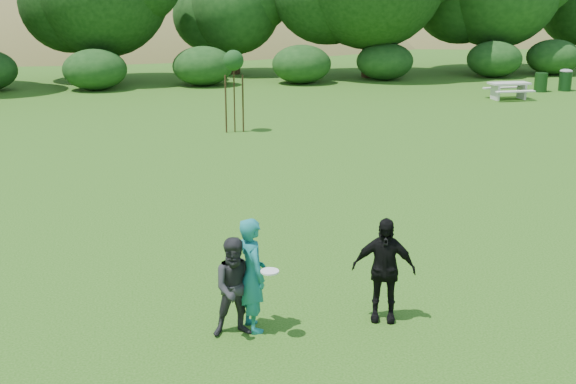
# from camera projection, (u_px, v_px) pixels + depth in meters

# --- Properties ---
(ground) EXTENTS (120.00, 120.00, 0.00)m
(ground) POSITION_uv_depth(u_px,v_px,m) (327.00, 308.00, 11.68)
(ground) COLOR #19470C
(ground) RESTS_ON ground
(player_teal) EXTENTS (0.54, 0.71, 1.76)m
(player_teal) POSITION_uv_depth(u_px,v_px,m) (252.00, 275.00, 10.74)
(player_teal) COLOR #1B767A
(player_teal) RESTS_ON ground
(player_grey) EXTENTS (0.75, 0.60, 1.52)m
(player_grey) POSITION_uv_depth(u_px,v_px,m) (237.00, 287.00, 10.59)
(player_grey) COLOR #29292B
(player_grey) RESTS_ON ground
(player_black) EXTENTS (1.05, 0.72, 1.66)m
(player_black) POSITION_uv_depth(u_px,v_px,m) (384.00, 269.00, 11.06)
(player_black) COLOR black
(player_black) RESTS_ON ground
(trash_can_near) EXTENTS (0.60, 0.60, 0.90)m
(trash_can_near) POSITION_uv_depth(u_px,v_px,m) (541.00, 82.00, 34.54)
(trash_can_near) COLOR #163914
(trash_can_near) RESTS_ON ground
(frisbee) EXTENTS (0.27, 0.27, 0.03)m
(frisbee) POSITION_uv_depth(u_px,v_px,m) (270.00, 271.00, 10.38)
(frisbee) COLOR white
(frisbee) RESTS_ON ground
(sapling) EXTENTS (0.70, 0.70, 2.85)m
(sapling) POSITION_uv_depth(u_px,v_px,m) (234.00, 63.00, 24.65)
(sapling) COLOR #352514
(sapling) RESTS_ON ground
(picnic_table) EXTENTS (1.80, 1.48, 0.76)m
(picnic_table) POSITION_uv_depth(u_px,v_px,m) (509.00, 88.00, 32.25)
(picnic_table) COLOR #BABAAC
(picnic_table) RESTS_ON ground
(trash_can_lidded) EXTENTS (0.60, 0.60, 1.05)m
(trash_can_lidded) POSITION_uv_depth(u_px,v_px,m) (565.00, 80.00, 34.79)
(trash_can_lidded) COLOR #133414
(trash_can_lidded) RESTS_ON ground
(hillside) EXTENTS (150.00, 72.00, 52.00)m
(hillside) POSITION_uv_depth(u_px,v_px,m) (156.00, 143.00, 79.12)
(hillside) COLOR olive
(hillside) RESTS_ON ground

